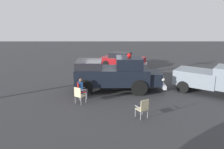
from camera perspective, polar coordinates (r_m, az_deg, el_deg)
name	(u,v)px	position (r m, az deg, el deg)	size (l,w,h in m)	color
ground_plane	(104,87)	(16.69, -2.01, -3.17)	(60.00, 60.00, 0.00)	#333335
vintage_fire_truck	(115,74)	(15.67, 0.86, 0.21)	(2.33, 5.95, 2.59)	black
classic_hot_rod	(123,60)	(23.01, 2.77, 3.66)	(3.61, 4.73, 1.46)	black
parked_pickup	(213,79)	(16.51, 23.56, -1.02)	(4.20, 4.98, 1.90)	black
lawn_chair_near_truck	(80,89)	(14.45, -7.86, -3.67)	(0.61, 0.61, 1.02)	#B7BABF
lawn_chair_by_car	(79,94)	(13.62, -8.15, -4.83)	(0.68, 0.68, 1.02)	#B7BABF
lawn_chair_spare	(143,107)	(11.73, 7.69, -8.05)	(0.67, 0.67, 1.02)	#B7BABF
spectator_seated	(82,88)	(14.44, -7.36, -3.22)	(0.50, 0.61, 1.29)	#383842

